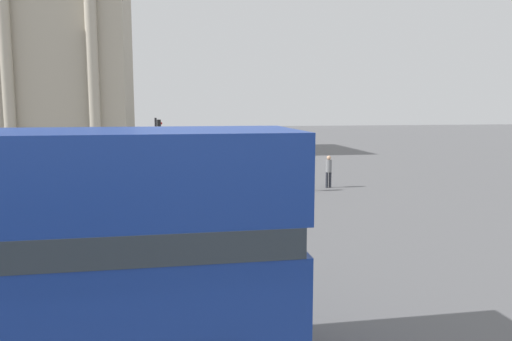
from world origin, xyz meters
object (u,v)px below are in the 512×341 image
object	(u,v)px
pedestrian_grey	(329,169)
pedestrian_olive	(184,166)
traffic_light_far	(158,141)
pedestrian_red	(307,173)
car_black	(117,209)
traffic_light_near	(79,189)
traffic_light_mid	(143,160)

from	to	relation	value
pedestrian_grey	pedestrian_olive	world-z (taller)	pedestrian_grey
traffic_light_far	pedestrian_red	world-z (taller)	traffic_light_far
car_black	pedestrian_grey	size ratio (longest dim) A/B	2.44
pedestrian_grey	pedestrian_red	world-z (taller)	pedestrian_grey
traffic_light_far	car_black	bearing A→B (deg)	-97.67
pedestrian_grey	pedestrian_red	xyz separation A→B (m)	(-1.44, -0.87, -0.07)
car_black	pedestrian_olive	xyz separation A→B (m)	(2.72, 10.07, 0.28)
traffic_light_near	car_black	xyz separation A→B (m)	(0.45, 4.65, -1.51)
traffic_light_mid	pedestrian_olive	distance (m)	8.07
pedestrian_grey	pedestrian_red	distance (m)	1.68
car_black	pedestrian_grey	distance (m)	12.55
traffic_light_near	pedestrian_olive	world-z (taller)	traffic_light_near
traffic_light_mid	pedestrian_olive	xyz separation A→B (m)	(1.87, 7.76, -1.21)
traffic_light_near	pedestrian_olive	size ratio (longest dim) A/B	1.98
traffic_light_near	traffic_light_mid	world-z (taller)	traffic_light_near
traffic_light_near	pedestrian_grey	world-z (taller)	traffic_light_near
pedestrian_olive	pedestrian_grey	bearing A→B (deg)	31.58
traffic_light_near	traffic_light_mid	xyz separation A→B (m)	(1.30, 6.96, -0.02)
traffic_light_near	traffic_light_mid	size ratio (longest dim) A/B	1.01
traffic_light_far	pedestrian_grey	world-z (taller)	traffic_light_far
traffic_light_mid	car_black	size ratio (longest dim) A/B	0.79
pedestrian_red	car_black	bearing A→B (deg)	-94.83
traffic_light_near	pedestrian_olive	bearing A→B (deg)	77.83
traffic_light_far	traffic_light_mid	bearing A→B (deg)	-93.54
car_black	pedestrian_grey	xyz separation A→B (m)	(10.27, 7.21, 0.29)
traffic_light_near	traffic_light_mid	bearing A→B (deg)	79.39
traffic_light_mid	pedestrian_red	xyz separation A→B (m)	(7.98, 4.02, -1.27)
pedestrian_grey	pedestrian_olive	bearing A→B (deg)	41.06
car_black	pedestrian_olive	distance (m)	10.44
traffic_light_mid	traffic_light_far	distance (m)	7.45
pedestrian_red	pedestrian_olive	world-z (taller)	pedestrian_olive
traffic_light_far	pedestrian_grey	xyz separation A→B (m)	(8.96, -2.54, -1.43)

